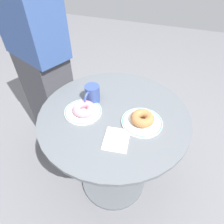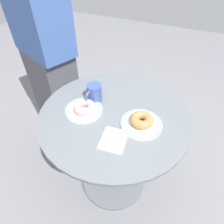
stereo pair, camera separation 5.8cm
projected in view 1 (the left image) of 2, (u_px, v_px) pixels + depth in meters
ground_plane at (113, 179)px, 1.49m from camera, size 7.00×7.00×0.02m
cafe_table at (114, 142)px, 1.17m from camera, size 0.79×0.79×0.70m
plate_left at (83, 111)px, 1.00m from camera, size 0.19×0.19×0.01m
plate_right at (142, 122)px, 0.94m from camera, size 0.20×0.20×0.01m
donut_pink_frosted at (84, 109)px, 0.98m from camera, size 0.16×0.16×0.04m
donut_cinnamon at (142, 118)px, 0.93m from camera, size 0.16×0.16×0.04m
paper_napkin at (116, 140)px, 0.87m from camera, size 0.13×0.15×0.01m
coffee_mug at (92, 94)px, 1.04m from camera, size 0.08×0.12×0.10m
person_figure at (39, 57)px, 1.24m from camera, size 0.46×0.35×1.63m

